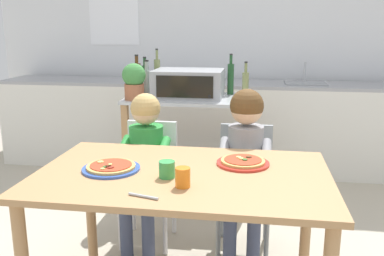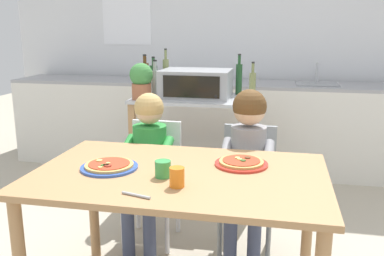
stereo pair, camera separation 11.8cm
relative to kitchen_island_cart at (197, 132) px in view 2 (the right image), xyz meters
name	(u,v)px [view 2 (the right image)]	position (x,y,z in m)	size (l,w,h in m)	color
ground_plane	(213,218)	(0.20, -0.37, -0.59)	(10.80, 10.80, 0.00)	#B7AD99
back_wall_tiled	(238,36)	(0.20, 1.31, 0.76)	(5.17, 0.13, 2.70)	silver
kitchen_counter	(233,125)	(0.20, 0.90, -0.14)	(4.65, 0.60, 1.10)	silver
kitchen_island_cart	(197,132)	(0.00, 0.00, 0.00)	(1.02, 0.61, 0.89)	#B7BABF
toaster_oven	(196,83)	(-0.01, 0.00, 0.40)	(0.56, 0.41, 0.22)	#999BA0
bottle_tall_green_wine	(239,78)	(0.32, 0.20, 0.43)	(0.05, 0.05, 0.34)	#1E4723
bottle_brown_beer	(166,75)	(-0.31, 0.19, 0.45)	(0.05, 0.05, 0.38)	olive
bottle_clear_vinegar	(145,79)	(-0.43, -0.02, 0.44)	(0.06, 0.06, 0.34)	#4C2D14
bottle_dark_olive_oil	(154,78)	(-0.41, 0.15, 0.42)	(0.07, 0.07, 0.31)	#1E4723
bottle_squat_spirits	(155,81)	(-0.37, 0.06, 0.41)	(0.07, 0.07, 0.29)	#ADB7B2
bottle_slim_sauce	(252,86)	(0.45, -0.11, 0.41)	(0.05, 0.05, 0.30)	olive
potted_herb_plant	(141,80)	(-0.41, -0.19, 0.45)	(0.18, 0.18, 0.29)	#9E5B3D
dining_table	(180,190)	(0.20, -1.45, 0.07)	(1.43, 0.89, 0.76)	#AD7F51
dining_chair_left	(153,172)	(-0.16, -0.74, -0.11)	(0.36, 0.36, 0.81)	silver
dining_chair_right	(248,179)	(0.49, -0.74, -0.11)	(0.36, 0.36, 0.81)	gray
child_in_green_shirt	(147,152)	(-0.16, -0.86, 0.07)	(0.32, 0.42, 1.02)	#424C6B
child_in_grey_shirt	(248,152)	(0.49, -0.86, 0.11)	(0.32, 0.42, 1.06)	#424C6B
pizza_plate_blue_rimmed	(109,166)	(-0.16, -1.47, 0.18)	(0.29, 0.29, 0.03)	#3356B7
pizza_plate_red_rimmed	(241,163)	(0.49, -1.28, 0.18)	(0.27, 0.27, 0.03)	red
drinking_cup_orange	(177,177)	(0.23, -1.64, 0.21)	(0.07, 0.07, 0.09)	orange
drinking_cup_green	(163,169)	(0.14, -1.53, 0.20)	(0.08, 0.08, 0.08)	green
serving_spoon	(136,195)	(0.09, -1.79, 0.17)	(0.01, 0.01, 0.14)	#B7BABF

